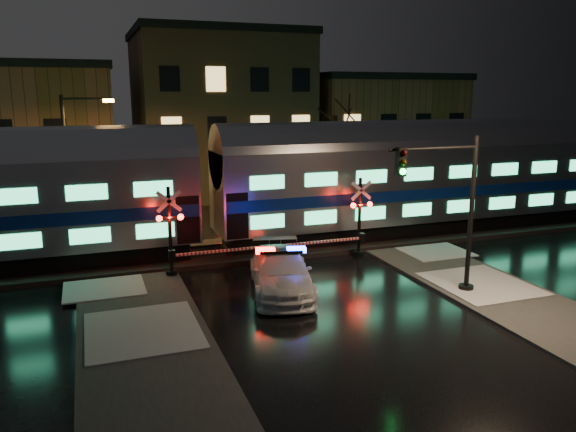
{
  "coord_description": "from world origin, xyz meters",
  "views": [
    {
      "loc": [
        -7.81,
        -20.19,
        7.47
      ],
      "look_at": [
        0.4,
        2.5,
        2.2
      ],
      "focal_mm": 35.0,
      "sensor_mm": 36.0,
      "label": 1
    }
  ],
  "objects_px": {
    "crossing_signal_right": "(353,226)",
    "crossing_signal_left": "(180,240)",
    "streetlight": "(72,161)",
    "traffic_light": "(451,213)",
    "police_car": "(281,272)"
  },
  "relations": [
    {
      "from": "crossing_signal_left",
      "to": "streetlight",
      "type": "relative_size",
      "value": 0.72
    },
    {
      "from": "crossing_signal_right",
      "to": "traffic_light",
      "type": "bearing_deg",
      "value": -78.73
    },
    {
      "from": "crossing_signal_right",
      "to": "crossing_signal_left",
      "type": "xyz_separation_m",
      "value": [
        -7.91,
        0.0,
        0.03
      ]
    },
    {
      "from": "police_car",
      "to": "crossing_signal_right",
      "type": "xyz_separation_m",
      "value": [
        4.58,
        3.09,
        0.74
      ]
    },
    {
      "from": "streetlight",
      "to": "crossing_signal_right",
      "type": "bearing_deg",
      "value": -29.32
    },
    {
      "from": "crossing_signal_left",
      "to": "traffic_light",
      "type": "distance_m",
      "value": 10.78
    },
    {
      "from": "crossing_signal_right",
      "to": "streetlight",
      "type": "bearing_deg",
      "value": 150.68
    },
    {
      "from": "crossing_signal_left",
      "to": "traffic_light",
      "type": "height_order",
      "value": "traffic_light"
    },
    {
      "from": "traffic_light",
      "to": "crossing_signal_right",
      "type": "bearing_deg",
      "value": 98.52
    },
    {
      "from": "police_car",
      "to": "streetlight",
      "type": "height_order",
      "value": "streetlight"
    },
    {
      "from": "streetlight",
      "to": "crossing_signal_left",
      "type": "bearing_deg",
      "value": -59.02
    },
    {
      "from": "police_car",
      "to": "traffic_light",
      "type": "xyz_separation_m",
      "value": [
        5.7,
        -2.55,
        2.38
      ]
    },
    {
      "from": "crossing_signal_right",
      "to": "crossing_signal_left",
      "type": "bearing_deg",
      "value": 179.99
    },
    {
      "from": "streetlight",
      "to": "police_car",
      "type": "bearing_deg",
      "value": -53.09
    },
    {
      "from": "police_car",
      "to": "traffic_light",
      "type": "bearing_deg",
      "value": -10.79
    }
  ]
}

